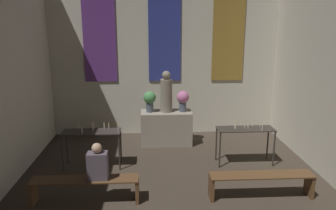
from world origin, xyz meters
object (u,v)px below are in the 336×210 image
object	(u,v)px
pew_back_right	(261,181)
altar	(166,128)
pew_back_left	(85,185)
statue	(166,93)
candle_rack_left	(92,136)
flower_vase_right	(183,99)
candle_rack_right	(245,133)
flower_vase_left	(150,100)
person_seated	(98,164)

from	to	relation	value
pew_back_right	altar	bearing A→B (deg)	119.10
pew_back_left	statue	bearing A→B (deg)	60.90
statue	candle_rack_left	world-z (taller)	statue
flower_vase_right	candle_rack_right	size ratio (longest dim) A/B	0.43
pew_back_left	pew_back_right	size ratio (longest dim) A/B	1.00
flower_vase_left	pew_back_left	xyz separation A→B (m)	(-1.20, -2.94, -0.91)
altar	flower_vase_left	distance (m)	0.91
altar	flower_vase_right	world-z (taller)	flower_vase_right
pew_back_left	person_seated	world-z (taller)	person_seated
altar	pew_back_right	bearing A→B (deg)	-60.90
flower_vase_left	pew_back_right	bearing A→B (deg)	-54.76
altar	candle_rack_right	bearing A→B (deg)	-38.44
person_seated	candle_rack_right	bearing A→B (deg)	26.12
statue	person_seated	bearing A→B (deg)	-115.32
candle_rack_left	person_seated	bearing A→B (deg)	-76.80
flower_vase_left	pew_back_left	distance (m)	3.30
altar	statue	xyz separation A→B (m)	(0.00, 0.00, 0.95)
statue	pew_back_left	world-z (taller)	statue
candle_rack_left	candle_rack_right	bearing A→B (deg)	-0.01
statue	pew_back_right	world-z (taller)	statue
altar	candle_rack_right	size ratio (longest dim) A/B	1.04
candle_rack_right	person_seated	distance (m)	3.51
statue	altar	bearing A→B (deg)	0.00
person_seated	statue	bearing A→B (deg)	64.68
statue	flower_vase_left	xyz separation A→B (m)	(-0.44, 0.00, -0.16)
flower_vase_right	altar	bearing A→B (deg)	180.00
flower_vase_left	candle_rack_left	size ratio (longest dim) A/B	0.43
statue	candle_rack_right	xyz separation A→B (m)	(1.76, -1.40, -0.66)
person_seated	flower_vase_right	bearing A→B (deg)	58.07
statue	pew_back_right	size ratio (longest dim) A/B	0.56
person_seated	pew_back_left	bearing A→B (deg)	180.00
altar	pew_back_right	world-z (taller)	altar
statue	flower_vase_left	size ratio (longest dim) A/B	1.96
pew_back_right	candle_rack_right	bearing A→B (deg)	85.48
pew_back_left	pew_back_right	bearing A→B (deg)	0.00
candle_rack_left	pew_back_left	size ratio (longest dim) A/B	0.67
altar	candle_rack_left	xyz separation A→B (m)	(-1.76, -1.40, 0.29)
candle_rack_left	statue	bearing A→B (deg)	38.49
flower_vase_left	pew_back_right	distance (m)	3.72
flower_vase_right	person_seated	distance (m)	3.50
altar	person_seated	bearing A→B (deg)	-115.32
statue	candle_rack_left	size ratio (longest dim) A/B	0.84
flower_vase_right	candle_rack_left	xyz separation A→B (m)	(-2.20, -1.40, -0.50)
candle_rack_left	pew_back_left	world-z (taller)	candle_rack_left
flower_vase_left	candle_rack_left	xyz separation A→B (m)	(-1.31, -1.40, -0.50)
flower_vase_left	person_seated	bearing A→B (deg)	-107.91
flower_vase_right	candle_rack_right	distance (m)	1.99
flower_vase_right	candle_rack_left	bearing A→B (deg)	-147.57
altar	statue	world-z (taller)	statue
statue	person_seated	distance (m)	3.32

